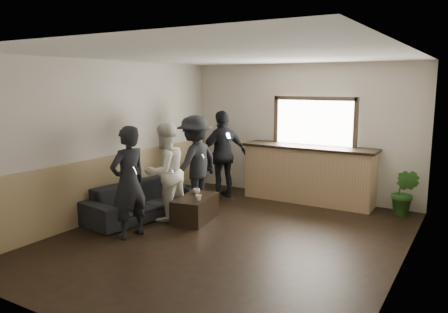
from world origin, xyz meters
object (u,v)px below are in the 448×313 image
Objects in this scene: coffee_table at (195,209)px; person_d at (223,155)px; person_a at (129,182)px; sofa at (142,200)px; person_b at (165,172)px; cup_a at (197,191)px; person_c at (195,162)px; bar_counter at (309,171)px; cup_b at (199,198)px; potted_plant at (405,192)px.

person_d is at bearing 103.69° from coffee_table.
sofa is at bearing -139.50° from person_a.
person_a reaches higher than person_b.
cup_a is (0.84, 0.54, 0.16)m from sofa.
cup_a is 0.72m from person_c.
bar_counter is at bearing 163.33° from person_a.
potted_plant reaches higher than cup_b.
cup_b is 3.75m from potted_plant.
person_b is (0.45, 0.13, 0.55)m from sofa.
coffee_table is 9.19× the size of cup_b.
coffee_table is at bearing 39.30° from person_c.
person_d reaches higher than person_c.
person_d reaches higher than cup_a.
bar_counter reaches higher than person_b.
potted_plant is at bearing 31.71° from cup_a.
cup_b is at bearing -71.85° from sofa.
cup_a is (-0.11, 0.20, 0.26)m from coffee_table.
cup_a is at bearing 41.62° from person_c.
bar_counter is at bearing 178.58° from potted_plant.
sofa is 1.01m from coffee_table.
person_d is (-1.65, -0.64, 0.28)m from bar_counter.
cup_b is at bearing -51.19° from cup_a.
sofa is 1.21× the size of person_a.
cup_b is at bearing 104.93° from person_b.
bar_counter is 3.01m from person_b.
cup_a and cup_b have the same top height.
person_a is 1.03× the size of person_b.
potted_plant is 3.90m from person_c.
person_d is (0.07, 0.93, 0.02)m from person_c.
coffee_table is at bearing -61.51° from cup_a.
potted_plant is at bearing 134.50° from person_b.
person_c is (-1.72, -1.56, 0.26)m from bar_counter.
potted_plant is 4.91m from person_a.
person_b is 0.88m from person_c.
person_d is (0.02, 2.81, 0.04)m from person_a.
potted_plant is 0.49× the size of person_c.
cup_a is (-1.37, -2.03, -0.17)m from bar_counter.
cup_a is at bearing -48.20° from sofa.
cup_a is 1.50m from person_a.
potted_plant is at bearing 35.12° from coffee_table.
bar_counter is 1.54× the size of person_a.
person_d is (-0.57, 1.75, 0.45)m from cup_b.
person_d is (0.10, 1.80, 0.06)m from person_b.
bar_counter is at bearing 60.58° from coffee_table.
bar_counter is 1.27× the size of sofa.
person_a reaches higher than sofa.
coffee_table is at bearing 123.60° from person_b.
person_b is at bearing -175.97° from cup_b.
person_c reaches higher than sofa.
coffee_table is 0.54× the size of person_a.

